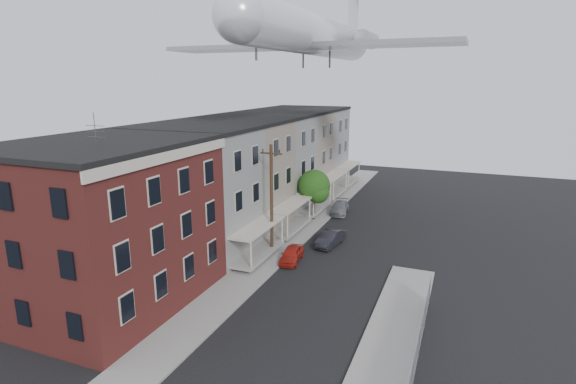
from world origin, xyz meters
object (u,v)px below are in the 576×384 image
at_px(street_tree, 315,187).
at_px(car_mid, 330,238).
at_px(utility_pole, 272,199).
at_px(car_far, 340,208).
at_px(airplane, 315,35).
at_px(car_near, 292,254).

xyz_separation_m(street_tree, car_mid, (3.47, -6.18, -2.82)).
bearing_deg(utility_pole, car_far, 81.45).
distance_m(utility_pole, airplane, 16.91).
height_order(street_tree, car_near, street_tree).
distance_m(car_mid, car_far, 9.72).
relative_size(car_far, airplane, 0.14).
bearing_deg(airplane, street_tree, -55.96).
bearing_deg(car_near, utility_pole, 152.22).
relative_size(utility_pole, airplane, 0.29).
distance_m(utility_pole, car_mid, 6.69).
height_order(utility_pole, car_mid, utility_pole).
bearing_deg(street_tree, car_far, 63.62).
bearing_deg(car_near, car_mid, 61.20).
bearing_deg(car_far, car_mid, -87.28).
xyz_separation_m(car_near, car_far, (0.00, 14.06, 0.02)).
xyz_separation_m(car_far, airplane, (-2.11, -2.73, 17.27)).
relative_size(car_mid, car_far, 0.92).
relative_size(street_tree, car_near, 1.50).
bearing_deg(street_tree, utility_pole, -91.89).
distance_m(utility_pole, car_far, 14.05).
relative_size(street_tree, car_far, 1.24).
height_order(street_tree, airplane, airplane).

